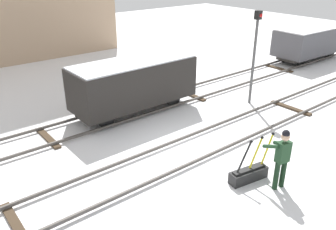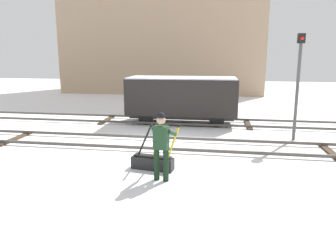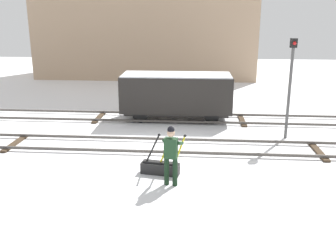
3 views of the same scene
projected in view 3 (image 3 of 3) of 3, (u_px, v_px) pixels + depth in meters
The scene contains 7 objects.
ground_plane at pixel (162, 148), 14.01m from camera, with size 60.00×60.00×0.00m, color white.
track_main_line at pixel (162, 145), 13.98m from camera, with size 44.00×1.94×0.18m.
track_siding_near at pixel (169, 118), 17.80m from camera, with size 44.00×1.94×0.18m.
switch_lever_frame at pixel (161, 167), 11.69m from camera, with size 1.47×0.56×1.40m.
rail_worker at pixel (171, 152), 10.74m from camera, with size 0.62×0.74×1.85m.
signal_post at pixel (290, 79), 14.51m from camera, with size 0.24×0.32×4.08m.
freight_car_back_track at pixel (176, 94), 17.45m from camera, with size 5.24×2.04×2.26m.
Camera 3 is at (1.24, -13.11, 4.95)m, focal length 38.91 mm.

